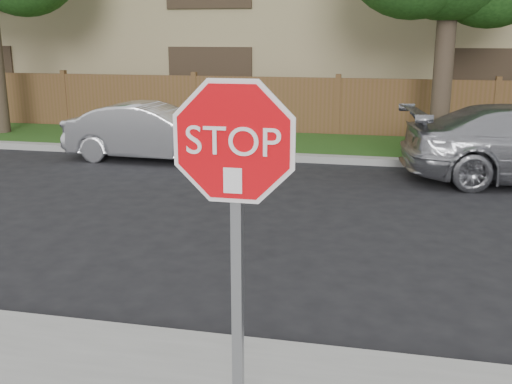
# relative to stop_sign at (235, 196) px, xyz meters

# --- Properties ---
(ground) EXTENTS (90.00, 90.00, 0.00)m
(ground) POSITION_rel_stop_sign_xyz_m (-0.46, 1.48, -1.83)
(ground) COLOR black
(ground) RESTS_ON ground
(far_curb) EXTENTS (70.00, 0.30, 0.15)m
(far_curb) POSITION_rel_stop_sign_xyz_m (-0.46, 9.63, -1.75)
(far_curb) COLOR gray
(far_curb) RESTS_ON ground
(grass_strip) EXTENTS (70.00, 3.00, 0.12)m
(grass_strip) POSITION_rel_stop_sign_xyz_m (-0.46, 11.28, -1.77)
(grass_strip) COLOR #1E4714
(grass_strip) RESTS_ON ground
(fence) EXTENTS (70.00, 0.12, 1.60)m
(fence) POSITION_rel_stop_sign_xyz_m (-0.46, 12.88, -1.03)
(fence) COLOR brown
(fence) RESTS_ON ground
(apartment_building) EXTENTS (35.20, 9.20, 7.20)m
(apartment_building) POSITION_rel_stop_sign_xyz_m (-0.46, 18.48, 1.70)
(apartment_building) COLOR tan
(apartment_building) RESTS_ON ground
(stop_sign) EXTENTS (1.01, 0.13, 2.55)m
(stop_sign) POSITION_rel_stop_sign_xyz_m (0.00, 0.00, 0.00)
(stop_sign) COLOR gray
(stop_sign) RESTS_ON sidewalk_near
(sedan_left) EXTENTS (3.84, 1.42, 1.25)m
(sedan_left) POSITION_rel_stop_sign_xyz_m (-4.21, 9.08, -1.20)
(sedan_left) COLOR silver
(sedan_left) RESTS_ON ground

